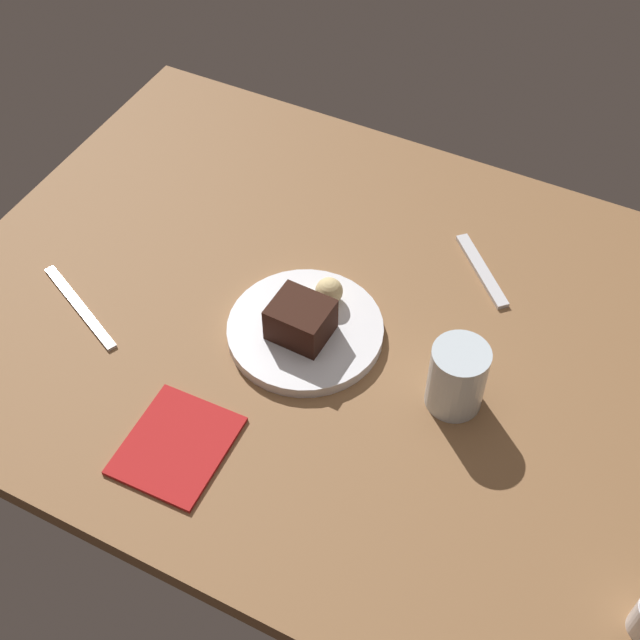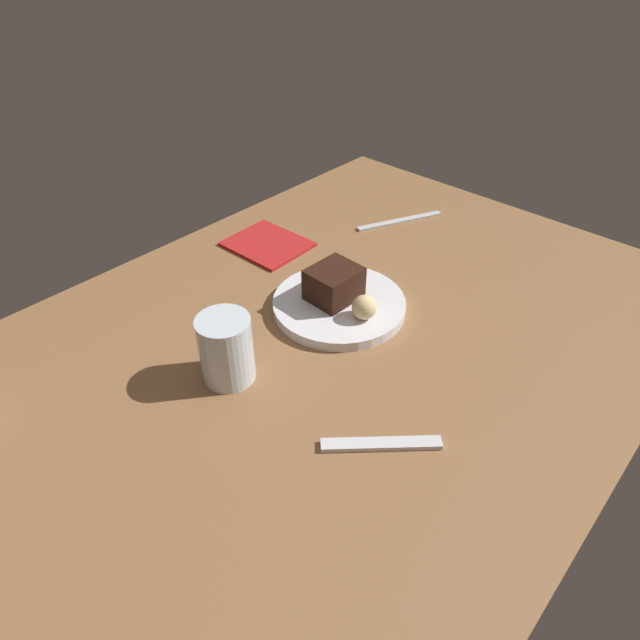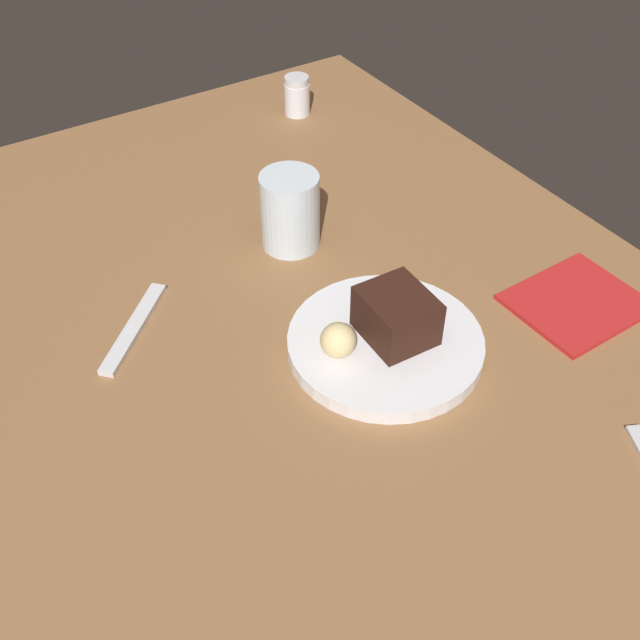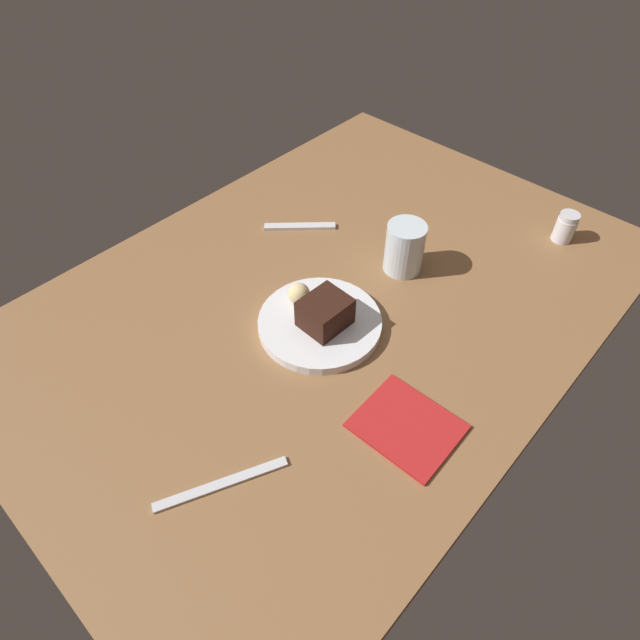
% 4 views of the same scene
% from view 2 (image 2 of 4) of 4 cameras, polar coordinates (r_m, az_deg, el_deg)
% --- Properties ---
extents(dining_table, '(1.20, 0.84, 0.03)m').
position_cam_2_polar(dining_table, '(0.85, 0.90, -2.75)').
color(dining_table, brown).
rests_on(dining_table, ground).
extents(dessert_plate, '(0.22, 0.22, 0.02)m').
position_cam_2_polar(dessert_plate, '(0.90, 1.98, 1.60)').
color(dessert_plate, silver).
rests_on(dessert_plate, dining_table).
extents(chocolate_cake_slice, '(0.08, 0.07, 0.05)m').
position_cam_2_polar(chocolate_cake_slice, '(0.89, 1.45, 3.78)').
color(chocolate_cake_slice, black).
rests_on(chocolate_cake_slice, dessert_plate).
extents(bread_roll, '(0.04, 0.04, 0.04)m').
position_cam_2_polar(bread_roll, '(0.85, 4.60, 1.32)').
color(bread_roll, '#DBC184').
rests_on(bread_roll, dessert_plate).
extents(water_glass, '(0.07, 0.07, 0.10)m').
position_cam_2_polar(water_glass, '(0.76, -9.67, -2.98)').
color(water_glass, silver).
rests_on(water_glass, dining_table).
extents(dessert_spoon, '(0.12, 0.12, 0.01)m').
position_cam_2_polar(dessert_spoon, '(0.70, 6.34, -12.61)').
color(dessert_spoon, silver).
rests_on(dessert_spoon, dining_table).
extents(butter_knife, '(0.18, 0.09, 0.01)m').
position_cam_2_polar(butter_knife, '(1.17, 8.25, 10.09)').
color(butter_knife, silver).
rests_on(butter_knife, dining_table).
extents(folded_napkin, '(0.13, 0.15, 0.01)m').
position_cam_2_polar(folded_napkin, '(1.08, -5.44, 7.81)').
color(folded_napkin, '#B21E1E').
rests_on(folded_napkin, dining_table).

